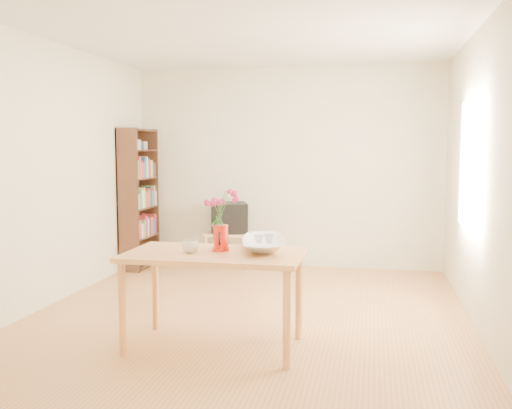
% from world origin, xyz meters
% --- Properties ---
extents(room, '(4.50, 4.50, 4.50)m').
position_xyz_m(room, '(0.03, 0.00, 1.30)').
color(room, '#B4763F').
rests_on(room, ground).
extents(table, '(1.35, 0.77, 0.75)m').
position_xyz_m(table, '(-0.07, -0.96, 0.66)').
color(table, '#CB8145').
rests_on(table, ground).
extents(tv_stand, '(0.60, 0.45, 0.46)m').
position_xyz_m(tv_stand, '(-0.70, 1.97, 0.39)').
color(tv_stand, '#E2B67F').
rests_on(tv_stand, ground).
extents(bookshelf, '(0.28, 0.70, 1.80)m').
position_xyz_m(bookshelf, '(-1.85, 1.75, 0.84)').
color(bookshelf, '#341B11').
rests_on(bookshelf, ground).
extents(pitcher, '(0.13, 0.21, 0.20)m').
position_xyz_m(pitcher, '(-0.04, -0.87, 0.84)').
color(pitcher, red).
rests_on(pitcher, table).
extents(flowers, '(0.23, 0.23, 0.33)m').
position_xyz_m(flowers, '(-0.04, -0.87, 1.10)').
color(flowers, '#EC377B').
rests_on(flowers, pitcher).
extents(mug, '(0.18, 0.18, 0.10)m').
position_xyz_m(mug, '(-0.24, -1.02, 0.80)').
color(mug, white).
rests_on(mug, table).
extents(bowl, '(0.60, 0.60, 0.48)m').
position_xyz_m(bowl, '(0.27, -0.73, 0.99)').
color(bowl, white).
rests_on(bowl, table).
extents(teacup_a, '(0.09, 0.09, 0.06)m').
position_xyz_m(teacup_a, '(0.23, -0.73, 0.94)').
color(teacup_a, white).
rests_on(teacup_a, bowl).
extents(teacup_b, '(0.08, 0.08, 0.07)m').
position_xyz_m(teacup_b, '(0.32, -0.71, 0.94)').
color(teacup_b, white).
rests_on(teacup_b, bowl).
extents(television, '(0.56, 0.54, 0.39)m').
position_xyz_m(television, '(-0.70, 1.98, 0.66)').
color(television, black).
rests_on(television, tv_stand).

